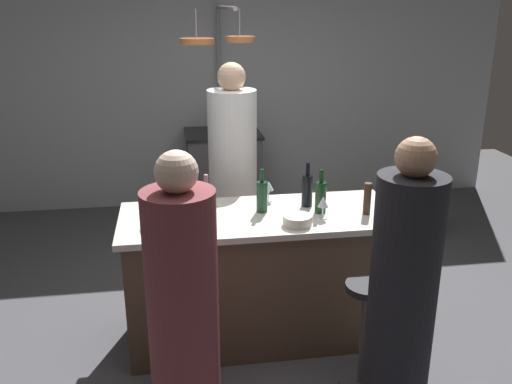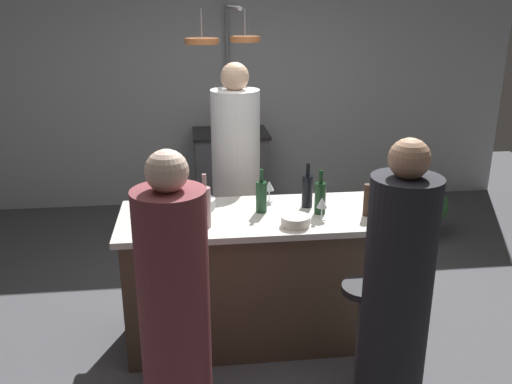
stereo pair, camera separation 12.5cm
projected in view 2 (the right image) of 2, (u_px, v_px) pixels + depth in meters
The scene contains 21 objects.
ground_plane at pixel (259, 334), 3.86m from camera, with size 9.00×9.00×0.00m, color #4C4C51.
back_wall at pixel (227, 88), 6.11m from camera, with size 6.40×0.16×2.60m, color #B2B7BC.
kitchen_island at pixel (259, 276), 3.71m from camera, with size 1.80×0.72×0.90m.
stove_range at pixel (231, 172), 6.01m from camera, with size 0.80×0.64×0.89m.
chef at pixel (236, 185), 4.38m from camera, with size 0.38×0.38×1.78m.
bar_stool_left at pixel (179, 345), 3.09m from camera, with size 0.28×0.28×0.68m.
guest_left at pixel (175, 324), 2.63m from camera, with size 0.34×0.34×1.60m.
bar_stool_right at pixel (361, 332), 3.21m from camera, with size 0.28×0.28×0.68m.
guest_right at pixel (396, 306), 2.77m from camera, with size 0.34×0.34×1.62m.
overhead_pot_rack at pixel (226, 63), 5.06m from camera, with size 0.61×1.57×2.17m.
potted_plant at pixel (429, 210), 5.33m from camera, with size 0.36×0.36×0.52m.
pepper_mill at pixel (367, 200), 3.51m from camera, with size 0.05×0.05×0.21m, color #382319.
wine_bottle_red at pixel (320, 197), 3.54m from camera, with size 0.07×0.07×0.29m.
wine_bottle_rose at pixel (205, 206), 3.33m from camera, with size 0.07×0.07×0.33m.
wine_bottle_green at pixel (261, 196), 3.57m from camera, with size 0.07×0.07×0.29m.
wine_bottle_dark at pixel (307, 190), 3.66m from camera, with size 0.07×0.07×0.30m.
wine_glass_near_right_guest at pixel (269, 187), 3.76m from camera, with size 0.07×0.07×0.15m.
wine_glass_by_chef at pixel (322, 204), 3.44m from camera, with size 0.07×0.07×0.15m.
mixing_bowl_ceramic at pixel (295, 221), 3.37m from camera, with size 0.18×0.18×0.06m, color silver.
mixing_bowl_blue at pixel (155, 220), 3.37m from camera, with size 0.16×0.16×0.07m, color #334C6B.
mixing_bowl_steel at pixel (200, 203), 3.66m from camera, with size 0.21×0.21×0.06m, color #B7B7BC.
Camera 2 is at (-0.41, -3.30, 2.20)m, focal length 38.71 mm.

